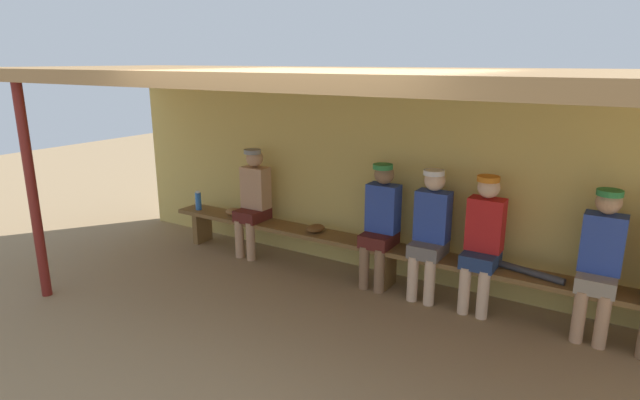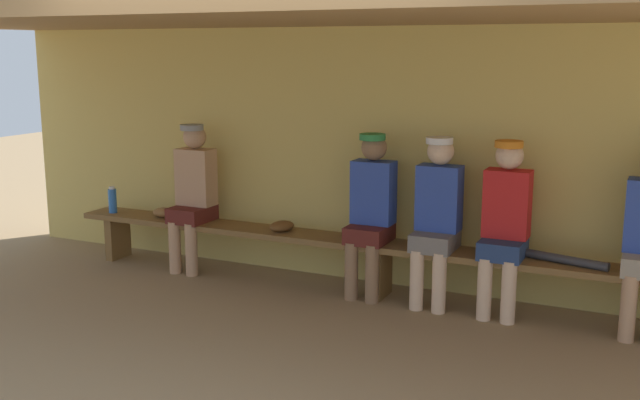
# 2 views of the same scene
# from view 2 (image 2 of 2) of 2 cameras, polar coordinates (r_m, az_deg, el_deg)

# --- Properties ---
(ground_plane) EXTENTS (24.00, 24.00, 0.00)m
(ground_plane) POSITION_cam_2_polar(r_m,az_deg,el_deg) (5.00, -1.78, -12.44)
(ground_plane) COLOR #937754
(back_wall) EXTENTS (8.00, 0.20, 2.20)m
(back_wall) POSITION_cam_2_polar(r_m,az_deg,el_deg) (6.48, 6.23, 3.18)
(back_wall) COLOR #D8BC60
(back_wall) RESTS_ON ground
(dugout_roof) EXTENTS (8.00, 2.80, 0.12)m
(dugout_roof) POSITION_cam_2_polar(r_m,az_deg,el_deg) (5.21, 1.67, 14.05)
(dugout_roof) COLOR #9E7547
(dugout_roof) RESTS_ON back_wall
(bench) EXTENTS (6.00, 0.36, 0.46)m
(bench) POSITION_cam_2_polar(r_m,az_deg,el_deg) (6.21, 4.73, -3.87)
(bench) COLOR brown
(bench) RESTS_ON ground
(player_middle) EXTENTS (0.34, 0.42, 1.34)m
(player_middle) POSITION_cam_2_polar(r_m,az_deg,el_deg) (5.99, 8.81, -1.00)
(player_middle) COLOR slate
(player_middle) RESTS_ON ground
(player_in_white) EXTENTS (0.34, 0.42, 1.34)m
(player_in_white) POSITION_cam_2_polar(r_m,az_deg,el_deg) (6.98, -9.59, 0.74)
(player_in_white) COLOR #591E19
(player_in_white) RESTS_ON ground
(player_shirtless_tan) EXTENTS (0.34, 0.42, 1.34)m
(player_shirtless_tan) POSITION_cam_2_polar(r_m,az_deg,el_deg) (6.17, 3.86, -0.53)
(player_shirtless_tan) COLOR #591E19
(player_shirtless_tan) RESTS_ON ground
(player_rightmost) EXTENTS (0.34, 0.42, 1.34)m
(player_rightmost) POSITION_cam_2_polar(r_m,az_deg,el_deg) (5.87, 13.80, -1.46)
(player_rightmost) COLOR navy
(player_rightmost) RESTS_ON ground
(water_bottle_green) EXTENTS (0.08, 0.08, 0.26)m
(water_bottle_green) POSITION_cam_2_polar(r_m,az_deg,el_deg) (7.53, -15.41, -0.02)
(water_bottle_green) COLOR blue
(water_bottle_green) RESTS_ON bench
(baseball_glove_dark_brown) EXTENTS (0.27, 0.21, 0.09)m
(baseball_glove_dark_brown) POSITION_cam_2_polar(r_m,az_deg,el_deg) (7.23, -11.62, -0.92)
(baseball_glove_dark_brown) COLOR olive
(baseball_glove_dark_brown) RESTS_ON bench
(baseball_glove_tan) EXTENTS (0.25, 0.29, 0.09)m
(baseball_glove_tan) POSITION_cam_2_polar(r_m,az_deg,el_deg) (6.55, -2.90, -1.98)
(baseball_glove_tan) COLOR brown
(baseball_glove_tan) RESTS_ON bench
(baseball_bat) EXTENTS (0.75, 0.25, 0.07)m
(baseball_bat) POSITION_cam_2_polar(r_m,az_deg,el_deg) (5.86, 17.50, -4.23)
(baseball_bat) COLOR #333338
(baseball_bat) RESTS_ON bench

